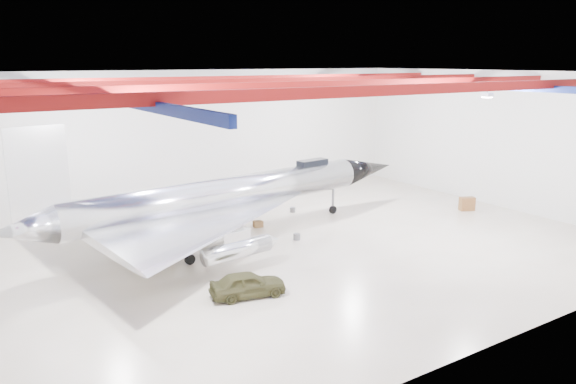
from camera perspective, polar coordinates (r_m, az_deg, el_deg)
floor at (r=36.14m, az=0.79°, el=-5.73°), size 40.00×40.00×0.00m
wall_back at (r=47.78m, az=-9.32°, el=5.54°), size 40.00×0.00×40.00m
wall_right at (r=48.70m, az=20.82°, el=5.00°), size 0.00×30.00×30.00m
ceiling at (r=34.19m, az=0.85°, el=11.98°), size 40.00×40.00×0.00m
ceiling_structure at (r=34.21m, az=0.85°, el=10.85°), size 39.50×29.50×1.08m
jet_aircraft at (r=37.51m, az=-6.42°, el=-0.69°), size 31.05×19.62×8.47m
jeep at (r=28.93m, az=-4.12°, el=-9.33°), size 4.11×2.38×1.32m
desk at (r=47.19m, az=17.72°, el=-1.15°), size 1.32×1.01×1.08m
crate_ply at (r=34.74m, az=-12.03°, el=-6.47°), size 0.70×0.63×0.41m
toolbox_red at (r=42.70m, az=-8.51°, el=-2.64°), size 0.52×0.42×0.36m
engine_drum at (r=37.75m, az=0.89°, el=-4.56°), size 0.48×0.48×0.42m
parts_bin at (r=40.64m, az=-3.06°, el=-3.26°), size 0.70×0.59×0.45m
oil_barrel at (r=39.38m, az=-8.27°, el=-3.95°), size 0.68×0.58×0.42m
spares_box at (r=44.50m, az=0.47°, el=-1.82°), size 0.54×0.54×0.39m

